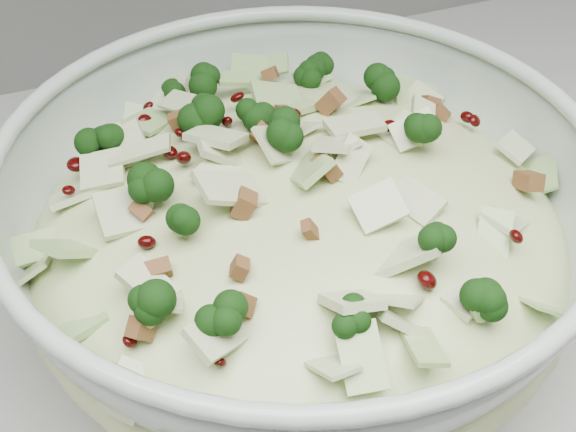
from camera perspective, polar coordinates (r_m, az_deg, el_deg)
name	(u,v)px	position (r m, az deg, el deg)	size (l,w,h in m)	color
mixing_bowl	(299,240)	(0.51, 0.78, -1.70)	(0.46, 0.46, 0.15)	#A4B5A9
salad	(299,211)	(0.49, 0.81, 0.32)	(0.44, 0.44, 0.15)	#C2D18F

